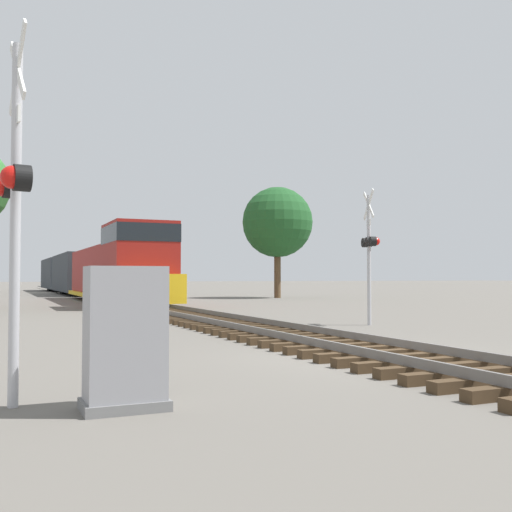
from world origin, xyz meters
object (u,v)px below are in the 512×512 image
(crossing_signal_near, at_px, (14,193))
(tree_mid_background, at_px, (277,223))
(freight_train, at_px, (82,273))
(relay_cabinet, at_px, (125,339))
(crossing_signal_far, at_px, (370,246))

(crossing_signal_near, height_order, tree_mid_background, tree_mid_background)
(freight_train, relative_size, tree_mid_background, 5.99)
(freight_train, distance_m, crossing_signal_near, 41.95)
(crossing_signal_near, xyz_separation_m, relay_cabinet, (1.17, -0.64, -1.68))
(freight_train, distance_m, crossing_signal_far, 33.51)
(crossing_signal_near, relative_size, tree_mid_background, 0.55)
(freight_train, bearing_deg, tree_mid_background, -38.67)
(crossing_signal_far, bearing_deg, crossing_signal_near, 143.02)
(relay_cabinet, bearing_deg, freight_train, 83.13)
(relay_cabinet, xyz_separation_m, tree_mid_background, (17.46, 32.20, 4.67))
(crossing_signal_near, height_order, relay_cabinet, crossing_signal_near)
(crossing_signal_near, relative_size, crossing_signal_far, 1.04)
(freight_train, height_order, crossing_signal_near, crossing_signal_near)
(freight_train, bearing_deg, relay_cabinet, -96.87)
(crossing_signal_far, xyz_separation_m, tree_mid_background, (8.03, 23.31, 3.00))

